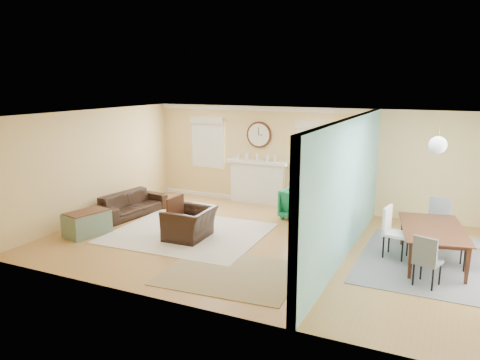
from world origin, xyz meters
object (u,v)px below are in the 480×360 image
object	(u,v)px
sofa	(131,204)
green_chair	(300,204)
credenza	(340,218)
dining_table	(434,245)
eames_chair	(190,224)

from	to	relation	value
sofa	green_chair	distance (m)	4.15
green_chair	credenza	distance (m)	1.45
credenza	dining_table	size ratio (longest dim) A/B	0.81
eames_chair	credenza	size ratio (longest dim) A/B	0.65
sofa	dining_table	xyz separation A→B (m)	(6.93, -0.16, 0.05)
eames_chair	green_chair	bearing A→B (deg)	142.91
credenza	dining_table	bearing A→B (deg)	-21.92
green_chair	sofa	bearing A→B (deg)	33.99
eames_chair	green_chair	xyz separation A→B (m)	(1.65, 2.36, 0.04)
dining_table	credenza	bearing A→B (deg)	57.50
eames_chair	credenza	world-z (taller)	credenza
sofa	eames_chair	size ratio (longest dim) A/B	1.91
eames_chair	sofa	bearing A→B (deg)	-114.11
sofa	green_chair	size ratio (longest dim) A/B	2.39
eames_chair	credenza	distance (m)	3.18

